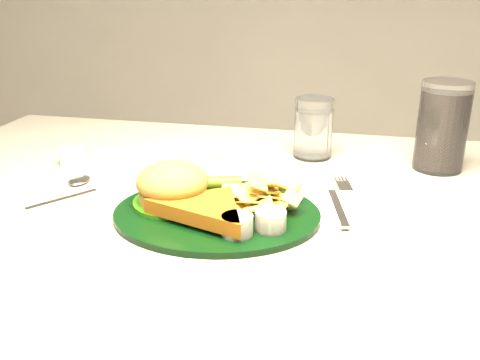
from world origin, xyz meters
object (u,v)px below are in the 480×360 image
Objects in this scene: fork_napkin at (338,205)px; water_glass at (313,128)px; cola_glass at (442,126)px; dinner_plate at (217,195)px.

water_glass is at bearing 92.56° from fork_napkin.
water_glass is 0.72× the size of cola_glass.
water_glass reaches higher than fork_napkin.
cola_glass is at bearing 40.77° from fork_napkin.
cola_glass reaches higher than water_glass.
cola_glass is (0.22, -0.02, 0.02)m from water_glass.
fork_napkin is (0.16, 0.06, -0.03)m from dinner_plate.
fork_napkin is at bearing 15.07° from dinner_plate.
dinner_plate is 0.31m from water_glass.
water_glass is 0.24m from fork_napkin.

